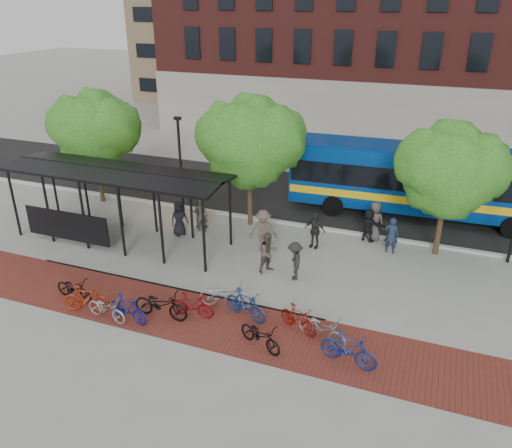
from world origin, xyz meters
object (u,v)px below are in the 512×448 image
(bike_8, at_px, (260,335))
(bike_9, at_px, (298,319))
(bus_shelter, at_px, (114,180))
(bike_11, at_px, (349,349))
(tree_a, at_px, (95,127))
(tree_b, at_px, (252,139))
(pedestrian_8, at_px, (269,253))
(pedestrian_0, at_px, (179,218))
(pedestrian_1, at_px, (201,215))
(bike_7, at_px, (246,304))
(bike_10, at_px, (322,328))
(pedestrian_2, at_px, (200,213))
(bike_0, at_px, (74,289))
(pedestrian_9, at_px, (295,261))
(lamp_post_left, at_px, (180,163))
(bike_2, at_px, (106,308))
(tree_c, at_px, (452,168))
(bike_1, at_px, (86,299))
(bike_4, at_px, (161,304))
(pedestrian_5, at_px, (369,225))
(bus, at_px, (423,178))
(bike_3, at_px, (128,308))
(pedestrian_6, at_px, (375,221))
(pedestrian_4, at_px, (315,230))
(bike_5, at_px, (192,305))
(pedestrian_3, at_px, (263,231))

(bike_8, xyz_separation_m, bike_9, (0.92, 1.30, 0.02))
(bus_shelter, height_order, bike_11, bus_shelter)
(tree_a, distance_m, tree_b, 9.01)
(tree_a, height_order, pedestrian_8, tree_a)
(pedestrian_0, distance_m, pedestrian_1, 1.11)
(bike_7, xyz_separation_m, bike_10, (2.87, -0.33, -0.04))
(bike_11, xyz_separation_m, pedestrian_2, (-8.99, 7.62, 0.20))
(bike_10, height_order, pedestrian_1, pedestrian_1)
(bike_0, xyz_separation_m, pedestrian_9, (7.41, 4.44, 0.36))
(bike_7, xyz_separation_m, pedestrian_1, (-4.75, 6.01, 0.30))
(bus_shelter, distance_m, bike_8, 10.75)
(tree_a, relative_size, pedestrian_0, 3.57)
(tree_a, xyz_separation_m, lamp_post_left, (4.91, 0.25, -1.49))
(lamp_post_left, height_order, bike_2, lamp_post_left)
(tree_c, xyz_separation_m, lamp_post_left, (-13.09, 0.25, -1.31))
(bike_1, distance_m, bike_4, 2.81)
(pedestrian_1, relative_size, pedestrian_5, 1.05)
(bus, bearing_deg, bike_3, -125.75)
(bike_4, height_order, pedestrian_9, pedestrian_9)
(bike_7, bearing_deg, pedestrian_6, -3.38)
(bike_9, xyz_separation_m, pedestrian_6, (1.31, 8.17, 0.47))
(tree_c, distance_m, bike_7, 10.51)
(bus_shelter, distance_m, bike_3, 7.34)
(pedestrian_6, bearing_deg, bike_4, 78.70)
(bike_3, xyz_separation_m, bike_11, (7.76, 0.49, 0.05))
(bike_1, bearing_deg, bike_4, -91.61)
(pedestrian_0, bearing_deg, pedestrian_4, -43.89)
(bike_2, relative_size, bike_5, 1.06)
(tree_a, height_order, pedestrian_5, tree_a)
(bike_0, distance_m, bike_5, 4.79)
(bike_10, bearing_deg, pedestrian_4, 38.00)
(pedestrian_8, bearing_deg, bus, 0.98)
(pedestrian_1, xyz_separation_m, pedestrian_8, (4.40, -2.57, 0.03))
(bus_shelter, xyz_separation_m, bike_2, (3.36, -5.72, -2.54))
(tree_c, xyz_separation_m, pedestrian_2, (-11.31, -1.25, -3.28))
(bike_4, xyz_separation_m, pedestrian_1, (-1.90, 7.09, 0.30))
(bike_11, bearing_deg, pedestrian_3, 50.26)
(lamp_post_left, xyz_separation_m, bike_1, (1.26, -9.66, -2.21))
(pedestrian_0, bearing_deg, bike_11, -87.11)
(tree_a, relative_size, pedestrian_8, 3.48)
(bike_10, xyz_separation_m, bike_11, (1.06, -0.85, 0.06))
(bike_5, bearing_deg, bike_11, -100.85)
(pedestrian_6, bearing_deg, pedestrian_4, 58.66)
(tree_b, bearing_deg, tree_a, -180.00)
(bike_0, height_order, bike_3, bike_3)
(pedestrian_1, distance_m, pedestrian_8, 5.09)
(pedestrian_3, relative_size, pedestrian_9, 1.20)
(bus, distance_m, pedestrian_9, 9.75)
(pedestrian_0, distance_m, pedestrian_2, 1.27)
(bus, distance_m, bike_0, 17.62)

